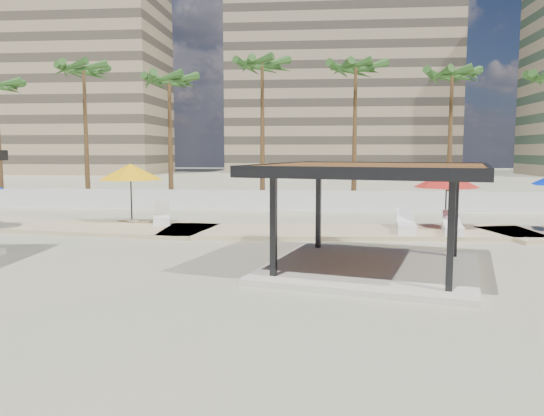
% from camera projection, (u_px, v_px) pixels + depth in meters
% --- Properties ---
extents(ground, '(200.00, 200.00, 0.00)m').
position_uv_depth(ground, '(291.00, 267.00, 16.42)').
color(ground, tan).
rests_on(ground, ground).
extents(promenade, '(44.45, 7.97, 0.24)m').
position_uv_depth(promenade, '(345.00, 230.00, 23.81)').
color(promenade, '#C6B284').
rests_on(promenade, ground).
extents(boundary_wall, '(56.00, 0.30, 1.20)m').
position_uv_depth(boundary_wall, '(306.00, 201.00, 32.19)').
color(boundary_wall, silver).
rests_on(boundary_wall, ground).
extents(building_west, '(34.00, 16.00, 32.40)m').
position_uv_depth(building_west, '(57.00, 79.00, 86.00)').
color(building_west, '#937F60').
rests_on(building_west, ground).
extents(building_mid, '(38.00, 16.00, 30.40)m').
position_uv_depth(building_mid, '(340.00, 89.00, 91.74)').
color(building_mid, '#847259').
rests_on(building_mid, ground).
extents(pavilion_central, '(7.76, 7.76, 3.21)m').
position_uv_depth(pavilion_central, '(373.00, 208.00, 15.70)').
color(pavilion_central, beige).
rests_on(pavilion_central, ground).
extents(umbrella_b, '(3.24, 3.24, 2.81)m').
position_uv_depth(umbrella_b, '(131.00, 172.00, 25.40)').
color(umbrella_b, beige).
rests_on(umbrella_b, promenade).
extents(umbrella_c, '(3.40, 3.40, 2.51)m').
position_uv_depth(umbrella_c, '(447.00, 180.00, 23.15)').
color(umbrella_c, beige).
rests_on(umbrella_c, promenade).
extents(lounger_a, '(1.38, 2.44, 0.88)m').
position_uv_depth(lounger_a, '(162.00, 218.00, 25.35)').
color(lounger_a, white).
rests_on(lounger_a, promenade).
extents(lounger_b, '(0.96, 2.36, 0.87)m').
position_uv_depth(lounger_b, '(406.00, 226.00, 22.62)').
color(lounger_b, white).
rests_on(lounger_b, promenade).
extents(lounger_c, '(1.06, 2.35, 0.86)m').
position_uv_depth(lounger_c, '(453.00, 228.00, 22.13)').
color(lounger_c, white).
rests_on(lounger_c, promenade).
extents(palm_b, '(3.00, 3.00, 9.85)m').
position_uv_depth(palm_b, '(84.00, 75.00, 35.40)').
color(palm_b, brown).
rests_on(palm_b, ground).
extents(palm_c, '(3.00, 3.00, 8.98)m').
position_uv_depth(palm_c, '(169.00, 85.00, 34.33)').
color(palm_c, brown).
rests_on(palm_c, ground).
extents(palm_d, '(3.00, 3.00, 10.03)m').
position_uv_depth(palm_d, '(262.00, 70.00, 34.46)').
color(palm_d, brown).
rests_on(palm_d, ground).
extents(palm_e, '(3.00, 3.00, 9.68)m').
position_uv_depth(palm_e, '(356.00, 73.00, 33.45)').
color(palm_e, brown).
rests_on(palm_e, ground).
extents(palm_f, '(3.00, 3.00, 9.18)m').
position_uv_depth(palm_f, '(452.00, 80.00, 33.14)').
color(palm_f, brown).
rests_on(palm_f, ground).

